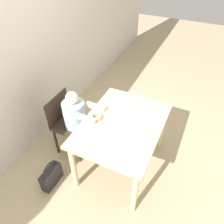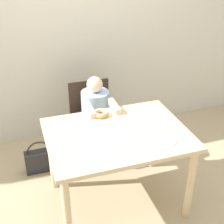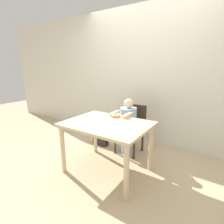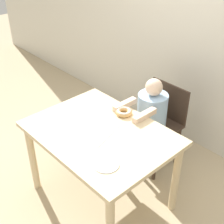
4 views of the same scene
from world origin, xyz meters
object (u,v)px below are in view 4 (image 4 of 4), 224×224
Objects in this scene: donut at (124,112)px; handbag at (109,128)px; child_figure at (150,126)px; chair at (158,123)px.

donut reaches higher than handbag.
child_figure reaches higher than donut.
chair is 5.94× the size of donut.
child_figure is 0.42m from donut.
chair is 2.33× the size of handbag.
chair is at bearing 90.00° from child_figure.
donut is at bearing -95.21° from chair.
chair reaches higher than donut.
chair is 0.52m from donut.
child_figure is at bearing -90.00° from chair.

